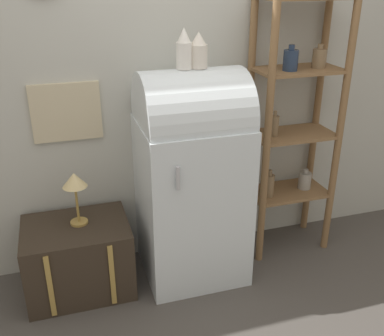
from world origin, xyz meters
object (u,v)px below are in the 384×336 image
Objects in this scene: vase_center at (199,51)px; desk_lamp at (75,184)px; vase_left at (184,50)px; refrigerator at (192,174)px; suitcase_trunk at (79,257)px.

desk_lamp is at bearing 177.85° from vase_center.
vase_left is 1.04m from desk_lamp.
vase_left is at bearing -2.94° from desk_lamp.
desk_lamp is (-0.69, 0.04, -0.78)m from vase_left.
refrigerator is 0.78m from vase_center.
vase_center is 0.59× the size of desk_lamp.
vase_left reaches higher than desk_lamp.
vase_left is (0.72, -0.01, 1.29)m from suitcase_trunk.
desk_lamp is at bearing 41.29° from suitcase_trunk.
vase_center is at bearing 17.23° from refrigerator.
suitcase_trunk is at bearing 179.82° from vase_center.
vase_left is at bearing -176.10° from vase_center.
vase_left reaches higher than vase_center.
suitcase_trunk is at bearing 179.31° from vase_left.
refrigerator is 6.81× the size of vase_center.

